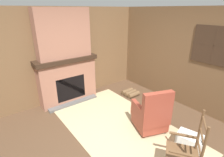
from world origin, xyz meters
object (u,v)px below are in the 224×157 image
firewood_stack (130,93)px  laundry_basket (191,142)px  storage_case (80,52)px  armchair (151,115)px  oil_lamp_vase (41,57)px  decorative_plate_on_mantel (66,51)px

firewood_stack → laundry_basket: laundry_basket is taller
laundry_basket → storage_case: size_ratio=2.03×
armchair → oil_lamp_vase: (-2.32, -1.40, 0.99)m
firewood_stack → laundry_basket: bearing=-15.3°
armchair → oil_lamp_vase: 2.89m
oil_lamp_vase → storage_case: 1.03m
firewood_stack → laundry_basket: size_ratio=0.77×
firewood_stack → decorative_plate_on_mantel: (-0.88, -1.54, 1.34)m
armchair → firewood_stack: (-1.46, 0.79, -0.29)m
laundry_basket → storage_case: (-3.15, -0.54, 1.18)m
laundry_basket → storage_case: bearing=-170.3°
oil_lamp_vase → decorative_plate_on_mantel: (-0.02, 0.66, 0.05)m
decorative_plate_on_mantel → oil_lamp_vase: bearing=-88.3°
armchair → firewood_stack: bearing=-7.6°
armchair → storage_case: (-2.32, -0.37, 0.97)m
firewood_stack → laundry_basket: (2.29, -0.63, 0.08)m
firewood_stack → armchair: bearing=-28.5°
storage_case → decorative_plate_on_mantel: bearing=-93.1°
firewood_stack → decorative_plate_on_mantel: decorative_plate_on_mantel is taller
laundry_basket → armchair: bearing=-168.6°
firewood_stack → storage_case: bearing=-126.5°
armchair → decorative_plate_on_mantel: size_ratio=3.36×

